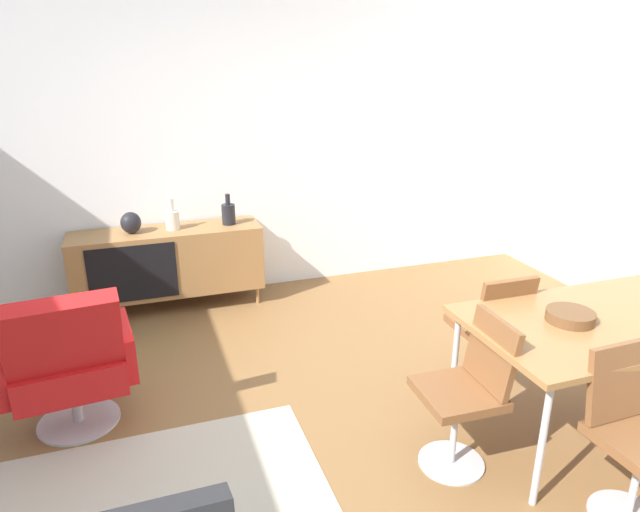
{
  "coord_description": "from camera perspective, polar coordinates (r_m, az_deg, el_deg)",
  "views": [
    {
      "loc": [
        -0.81,
        -2.45,
        2.12
      ],
      "look_at": [
        0.26,
        0.65,
        0.95
      ],
      "focal_mm": 31.44,
      "sensor_mm": 36.0,
      "label": 1
    }
  ],
  "objects": [
    {
      "name": "dining_chair_back_left",
      "position": [
        3.81,
        17.07,
        -6.93
      ],
      "size": [
        0.41,
        0.43,
        0.86
      ],
      "color": "brown",
      "rests_on": "ground_plane"
    },
    {
      "name": "dining_table",
      "position": [
        3.56,
        27.29,
        -6.19
      ],
      "size": [
        1.6,
        0.9,
        0.74
      ],
      "color": "olive",
      "rests_on": "ground_plane"
    },
    {
      "name": "vase_ceramic_small",
      "position": [
        4.99,
        -9.3,
        4.3
      ],
      "size": [
        0.12,
        0.12,
        0.27
      ],
      "color": "black",
      "rests_on": "sideboard"
    },
    {
      "name": "vase_sculptural_dark",
      "position": [
        4.93,
        -18.7,
        3.23
      ],
      "size": [
        0.17,
        0.17,
        0.18
      ],
      "color": "black",
      "rests_on": "sideboard"
    },
    {
      "name": "dining_chair_near_window",
      "position": [
        3.13,
        14.86,
        -12.87
      ],
      "size": [
        0.44,
        0.41,
        0.86
      ],
      "color": "brown",
      "rests_on": "ground_plane"
    },
    {
      "name": "wooden_bowl_on_table",
      "position": [
        3.39,
        24.12,
        -5.62
      ],
      "size": [
        0.26,
        0.26,
        0.06
      ],
      "primitive_type": "cylinder",
      "color": "brown",
      "rests_on": "dining_table"
    },
    {
      "name": "ground_plane",
      "position": [
        3.34,
        -0.6,
        -19.71
      ],
      "size": [
        8.32,
        8.32,
        0.0
      ],
      "primitive_type": "plane",
      "color": "brown"
    },
    {
      "name": "lounge_chair_red",
      "position": [
        3.58,
        -24.24,
        -9.64
      ],
      "size": [
        0.76,
        0.71,
        0.95
      ],
      "color": "red",
      "rests_on": "ground_plane"
    },
    {
      "name": "wall_back",
      "position": [
        5.16,
        -9.97,
        11.41
      ],
      "size": [
        6.8,
        0.12,
        2.8
      ],
      "primitive_type": "cube",
      "color": "white",
      "rests_on": "ground_plane"
    },
    {
      "name": "vase_cobalt",
      "position": [
        4.94,
        -14.79,
        3.66
      ],
      "size": [
        0.12,
        0.12,
        0.27
      ],
      "color": "beige",
      "rests_on": "sideboard"
    },
    {
      "name": "dining_chair_front_left",
      "position": [
        3.11,
        29.35,
        -15.2
      ],
      "size": [
        0.41,
        0.43,
        0.86
      ],
      "color": "brown",
      "rests_on": "ground_plane"
    },
    {
      "name": "sideboard",
      "position": [
        5.04,
        -15.2,
        -0.48
      ],
      "size": [
        1.6,
        0.45,
        0.72
      ],
      "color": "olive",
      "rests_on": "ground_plane"
    }
  ]
}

